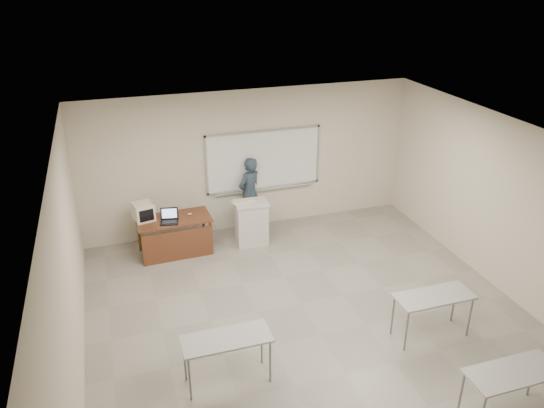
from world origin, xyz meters
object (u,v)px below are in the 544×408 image
object	(u,v)px
podium	(252,223)
presenter	(250,194)
crt_monitor	(143,212)
mouse	(190,214)
laptop	(169,219)
keyboard	(243,201)
whiteboard	(264,161)
instructor_desk	(175,230)

from	to	relation	value
podium	presenter	bearing A→B (deg)	80.45
crt_monitor	mouse	bearing A→B (deg)	-17.34
laptop	mouse	xyz separation A→B (m)	(0.43, 0.17, -0.04)
laptop	keyboard	world-z (taller)	laptop
laptop	mouse	size ratio (longest dim) A/B	3.60
laptop	mouse	bearing A→B (deg)	33.09
crt_monitor	mouse	size ratio (longest dim) A/B	4.46
whiteboard	mouse	distance (m)	1.96
whiteboard	presenter	bearing A→B (deg)	-167.40
mouse	whiteboard	bearing A→B (deg)	-1.72
instructor_desk	crt_monitor	world-z (taller)	crt_monitor
crt_monitor	laptop	xyz separation A→B (m)	(0.45, -0.25, -0.11)
mouse	podium	bearing A→B (deg)	-28.57
whiteboard	mouse	xyz separation A→B (m)	(-1.72, -0.62, -0.71)
whiteboard	mouse	bearing A→B (deg)	-160.19
crt_monitor	presenter	size ratio (longest dim) A/B	0.26
podium	presenter	size ratio (longest dim) A/B	0.57
podium	presenter	world-z (taller)	presenter
keyboard	presenter	bearing A→B (deg)	52.75
mouse	keyboard	size ratio (longest dim) A/B	0.20
crt_monitor	presenter	distance (m)	2.31
instructor_desk	podium	xyz separation A→B (m)	(1.55, 0.01, -0.08)
instructor_desk	presenter	distance (m)	1.87
podium	mouse	world-z (taller)	podium
instructor_desk	presenter	world-z (taller)	presenter
instructor_desk	laptop	bearing A→B (deg)	-175.27
whiteboard	keyboard	world-z (taller)	whiteboard
podium	instructor_desk	bearing A→B (deg)	-175.97
crt_monitor	keyboard	distance (m)	1.95
instructor_desk	crt_monitor	distance (m)	0.70
laptop	keyboard	size ratio (longest dim) A/B	0.72
crt_monitor	presenter	world-z (taller)	presenter
mouse	keyboard	bearing A→B (deg)	-25.29
keyboard	crt_monitor	bearing A→B (deg)	165.46
instructor_desk	podium	world-z (taller)	podium
instructor_desk	mouse	distance (m)	0.43
presenter	instructor_desk	bearing A→B (deg)	-5.48
crt_monitor	keyboard	size ratio (longest dim) A/B	0.89
podium	crt_monitor	world-z (taller)	crt_monitor
laptop	keyboard	xyz separation A→B (m)	(1.50, 0.10, 0.12)
instructor_desk	presenter	size ratio (longest dim) A/B	0.89
whiteboard	crt_monitor	xyz separation A→B (m)	(-2.60, -0.54, -0.57)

